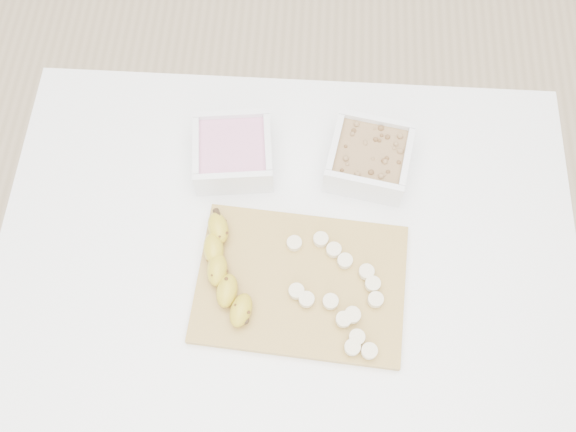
# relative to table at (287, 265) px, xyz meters

# --- Properties ---
(ground) EXTENTS (3.50, 3.50, 0.00)m
(ground) POSITION_rel_table_xyz_m (0.00, 0.00, -0.65)
(ground) COLOR #C6AD89
(ground) RESTS_ON ground
(table) EXTENTS (1.00, 0.70, 0.75)m
(table) POSITION_rel_table_xyz_m (0.00, 0.00, 0.00)
(table) COLOR white
(table) RESTS_ON ground
(bowl_yogurt) EXTENTS (0.15, 0.15, 0.06)m
(bowl_yogurt) POSITION_rel_table_xyz_m (-0.11, 0.16, 0.13)
(bowl_yogurt) COLOR white
(bowl_yogurt) RESTS_ON table
(bowl_granola) EXTENTS (0.16, 0.16, 0.06)m
(bowl_granola) POSITION_rel_table_xyz_m (0.14, 0.16, 0.13)
(bowl_granola) COLOR white
(bowl_granola) RESTS_ON table
(cutting_board) EXTENTS (0.36, 0.27, 0.01)m
(cutting_board) POSITION_rel_table_xyz_m (0.03, -0.07, 0.10)
(cutting_board) COLOR #AA843F
(cutting_board) RESTS_ON table
(banana) EXTENTS (0.08, 0.20, 0.03)m
(banana) POSITION_rel_table_xyz_m (-0.10, -0.06, 0.13)
(banana) COLOR gold
(banana) RESTS_ON cutting_board
(banana_slices) EXTENTS (0.16, 0.21, 0.02)m
(banana_slices) POSITION_rel_table_xyz_m (0.09, -0.09, 0.12)
(banana_slices) COLOR beige
(banana_slices) RESTS_ON cutting_board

